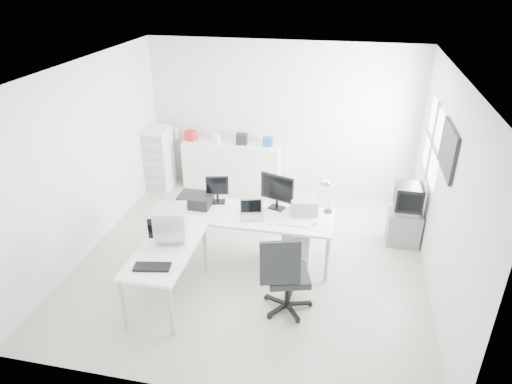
% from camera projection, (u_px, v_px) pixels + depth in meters
% --- Properties ---
extents(floor, '(5.00, 5.00, 0.01)m').
position_uv_depth(floor, '(253.00, 257.00, 6.90)').
color(floor, silver).
rests_on(floor, ground).
extents(ceiling, '(5.00, 5.00, 0.01)m').
position_uv_depth(ceiling, '(253.00, 69.00, 5.64)').
color(ceiling, white).
rests_on(ceiling, back_wall).
extents(back_wall, '(5.00, 0.02, 2.80)m').
position_uv_depth(back_wall, '(282.00, 118.00, 8.45)').
color(back_wall, silver).
rests_on(back_wall, floor).
extents(left_wall, '(0.02, 5.00, 2.80)m').
position_uv_depth(left_wall, '(88.00, 158.00, 6.73)').
color(left_wall, silver).
rests_on(left_wall, floor).
extents(right_wall, '(0.02, 5.00, 2.80)m').
position_uv_depth(right_wall, '(444.00, 189.00, 5.81)').
color(right_wall, silver).
rests_on(right_wall, floor).
extents(window, '(0.02, 1.20, 1.10)m').
position_uv_depth(window, '(433.00, 142.00, 6.77)').
color(window, white).
rests_on(window, right_wall).
extents(wall_picture, '(0.04, 0.90, 0.60)m').
position_uv_depth(wall_picture, '(448.00, 150.00, 5.68)').
color(wall_picture, black).
rests_on(wall_picture, right_wall).
extents(main_desk, '(2.40, 0.80, 0.75)m').
position_uv_depth(main_desk, '(250.00, 236.00, 6.72)').
color(main_desk, silver).
rests_on(main_desk, floor).
extents(side_desk, '(0.70, 1.40, 0.75)m').
position_uv_depth(side_desk, '(168.00, 273.00, 5.92)').
color(side_desk, silver).
rests_on(side_desk, floor).
extents(drawer_pedestal, '(0.40, 0.50, 0.60)m').
position_uv_depth(drawer_pedestal, '(297.00, 244.00, 6.67)').
color(drawer_pedestal, silver).
rests_on(drawer_pedestal, floor).
extents(inkjet_printer, '(0.48, 0.37, 0.17)m').
position_uv_depth(inkjet_printer, '(195.00, 200.00, 6.76)').
color(inkjet_printer, black).
rests_on(inkjet_printer, main_desk).
extents(lcd_monitor_small, '(0.37, 0.27, 0.42)m').
position_uv_depth(lcd_monitor_small, '(217.00, 190.00, 6.78)').
color(lcd_monitor_small, black).
rests_on(lcd_monitor_small, main_desk).
extents(lcd_monitor_large, '(0.56, 0.36, 0.54)m').
position_uv_depth(lcd_monitor_large, '(277.00, 192.00, 6.59)').
color(lcd_monitor_large, black).
rests_on(lcd_monitor_large, main_desk).
extents(laptop, '(0.42, 0.43, 0.23)m').
position_uv_depth(laptop, '(252.00, 211.00, 6.41)').
color(laptop, '#B7B7BA').
rests_on(laptop, main_desk).
extents(white_keyboard, '(0.43, 0.14, 0.02)m').
position_uv_depth(white_keyboard, '(293.00, 223.00, 6.30)').
color(white_keyboard, silver).
rests_on(white_keyboard, main_desk).
extents(white_mouse, '(0.06, 0.06, 0.06)m').
position_uv_depth(white_mouse, '(315.00, 223.00, 6.28)').
color(white_mouse, silver).
rests_on(white_mouse, main_desk).
extents(laser_printer, '(0.44, 0.40, 0.22)m').
position_uv_depth(laser_printer, '(304.00, 205.00, 6.56)').
color(laser_printer, '#9E9E9E').
rests_on(laser_printer, main_desk).
extents(desk_lamp, '(0.16, 0.16, 0.44)m').
position_uv_depth(desk_lamp, '(329.00, 198.00, 6.51)').
color(desk_lamp, silver).
rests_on(desk_lamp, main_desk).
extents(crt_monitor, '(0.47, 0.47, 0.45)m').
position_uv_depth(crt_monitor, '(171.00, 224.00, 5.87)').
color(crt_monitor, '#B7B7BA').
rests_on(crt_monitor, side_desk).
extents(black_keyboard, '(0.46, 0.25, 0.03)m').
position_uv_depth(black_keyboard, '(152.00, 267.00, 5.39)').
color(black_keyboard, black).
rests_on(black_keyboard, side_desk).
extents(office_chair, '(0.82, 0.82, 1.14)m').
position_uv_depth(office_chair, '(288.00, 272.00, 5.63)').
color(office_chair, '#25272A').
rests_on(office_chair, floor).
extents(tv_cabinet, '(0.50, 0.41, 0.54)m').
position_uv_depth(tv_cabinet, '(403.00, 227.00, 7.14)').
color(tv_cabinet, slate).
rests_on(tv_cabinet, floor).
extents(crt_tv, '(0.50, 0.48, 0.45)m').
position_uv_depth(crt_tv, '(408.00, 199.00, 6.91)').
color(crt_tv, black).
rests_on(crt_tv, tv_cabinet).
extents(sideboard, '(1.87, 0.47, 0.93)m').
position_uv_depth(sideboard, '(232.00, 166.00, 8.81)').
color(sideboard, silver).
rests_on(sideboard, floor).
extents(clutter_box_a, '(0.22, 0.20, 0.19)m').
position_uv_depth(clutter_box_a, '(191.00, 135.00, 8.71)').
color(clutter_box_a, red).
rests_on(clutter_box_a, sideboard).
extents(clutter_box_b, '(0.18, 0.17, 0.15)m').
position_uv_depth(clutter_box_b, '(216.00, 138.00, 8.63)').
color(clutter_box_b, silver).
rests_on(clutter_box_b, sideboard).
extents(clutter_box_c, '(0.21, 0.19, 0.20)m').
position_uv_depth(clutter_box_c, '(242.00, 139.00, 8.52)').
color(clutter_box_c, black).
rests_on(clutter_box_c, sideboard).
extents(clutter_box_d, '(0.18, 0.16, 0.17)m').
position_uv_depth(clutter_box_d, '(268.00, 142.00, 8.44)').
color(clutter_box_d, '#184BA9').
rests_on(clutter_box_d, sideboard).
extents(clutter_bottle, '(0.07, 0.07, 0.22)m').
position_uv_depth(clutter_bottle, '(177.00, 133.00, 8.79)').
color(clutter_bottle, silver).
rests_on(clutter_bottle, sideboard).
extents(filing_cabinet, '(0.43, 0.51, 1.22)m').
position_uv_depth(filing_cabinet, '(159.00, 158.00, 8.77)').
color(filing_cabinet, silver).
rests_on(filing_cabinet, floor).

